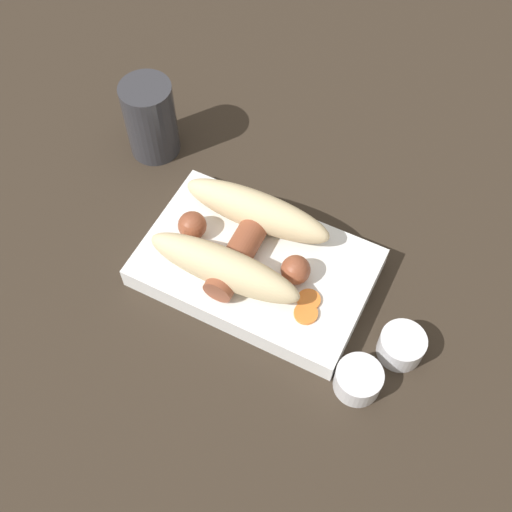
# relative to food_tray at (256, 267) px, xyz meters

# --- Properties ---
(ground_plane) EXTENTS (3.00, 3.00, 0.00)m
(ground_plane) POSITION_rel_food_tray_xyz_m (0.00, 0.00, -0.02)
(ground_plane) COLOR #33281E
(food_tray) EXTENTS (0.26, 0.17, 0.03)m
(food_tray) POSITION_rel_food_tray_xyz_m (0.00, 0.00, 0.00)
(food_tray) COLOR white
(food_tray) RESTS_ON ground_plane
(bread_roll) EXTENTS (0.18, 0.13, 0.05)m
(bread_roll) POSITION_rel_food_tray_xyz_m (-0.02, 0.01, 0.04)
(bread_roll) COLOR beige
(bread_roll) RESTS_ON food_tray
(sausage) EXTENTS (0.17, 0.13, 0.03)m
(sausage) POSITION_rel_food_tray_xyz_m (-0.02, 0.00, 0.03)
(sausage) COLOR brown
(sausage) RESTS_ON food_tray
(pickled_veggies) EXTENTS (0.04, 0.05, 0.00)m
(pickled_veggies) POSITION_rel_food_tray_xyz_m (0.08, -0.03, 0.02)
(pickled_veggies) COLOR orange
(pickled_veggies) RESTS_ON food_tray
(condiment_cup_near) EXTENTS (0.05, 0.05, 0.03)m
(condiment_cup_near) POSITION_rel_food_tray_xyz_m (0.16, -0.07, -0.00)
(condiment_cup_near) COLOR white
(condiment_cup_near) RESTS_ON ground_plane
(condiment_cup_far) EXTENTS (0.05, 0.05, 0.03)m
(condiment_cup_far) POSITION_rel_food_tray_xyz_m (0.19, -0.02, -0.00)
(condiment_cup_far) COLOR white
(condiment_cup_far) RESTS_ON ground_plane
(drink_glass) EXTENTS (0.07, 0.07, 0.11)m
(drink_glass) POSITION_rel_food_tray_xyz_m (-0.21, 0.12, 0.04)
(drink_glass) COLOR #333338
(drink_glass) RESTS_ON ground_plane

